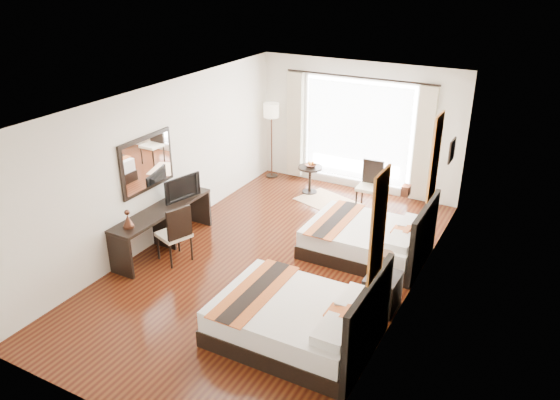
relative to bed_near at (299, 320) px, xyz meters
The scene contains 29 objects.
floor 2.03m from the bed_near, 128.62° to the left, with size 4.50×7.50×0.01m, color #331009.
ceiling 3.19m from the bed_near, 128.62° to the left, with size 4.50×7.50×0.02m, color white.
wall_headboard 2.15m from the bed_near, 57.51° to the left, with size 0.01×7.50×2.80m, color silver.
wall_desk 3.98m from the bed_near, 155.89° to the left, with size 0.01×7.50×2.80m, color silver.
wall_window 5.56m from the bed_near, 103.24° to the left, with size 4.50×0.01×2.80m, color silver.
wall_entry 2.74m from the bed_near, 119.80° to the right, with size 4.50×0.01×2.80m, color silver.
window_glass 5.53m from the bed_near, 103.28° to the left, with size 2.40×0.02×2.20m, color white.
sheer_curtain 5.47m from the bed_near, 103.42° to the left, with size 2.30×0.02×2.10m, color white.
drape_left 5.93m from the bed_near, 117.46° to the left, with size 0.35×0.14×2.35m, color #B6AF8D.
drape_right 5.29m from the bed_near, 87.79° to the left, with size 0.35×0.14×2.35m, color #B6AF8D.
art_panel_near 1.91m from the bed_near, ahead, with size 0.03×0.50×1.35m, color #933615.
art_panel_far 3.25m from the bed_near, 69.54° to the left, with size 0.03×0.50×1.35m, color #933615.
wall_sconce 2.23m from the bed_near, 52.54° to the left, with size 0.10×0.14×0.14m, color #442318.
mirror_frame 3.86m from the bed_near, 161.56° to the left, with size 0.04×1.25×0.95m, color black.
mirror_glass 3.84m from the bed_near, 161.44° to the left, with size 0.01×1.12×0.82m, color white.
bed_near is the anchor object (origin of this frame).
bed_far 2.63m from the bed_near, 88.95° to the left, with size 2.01×1.57×1.13m.
nightstand 1.44m from the bed_near, 58.79° to the left, with size 0.45×0.56×0.54m, color black.
table_lamp 1.57m from the bed_near, 61.22° to the left, with size 0.23×0.23×0.37m.
vase 1.32m from the bed_near, 54.91° to the left, with size 0.13×0.13×0.14m, color black.
console_desk 3.44m from the bed_near, 160.35° to the left, with size 0.50×2.20×0.76m, color black.
television 3.69m from the bed_near, 152.60° to the left, with size 0.76×0.10×0.44m, color black.
bronze_figurine 3.31m from the bed_near, behind, with size 0.18×0.18×0.27m, color #442318, non-canonical shape.
desk_chair 2.91m from the bed_near, 162.31° to the left, with size 0.61×0.61×1.03m.
floor_lamp 6.07m from the bed_near, 122.64° to the left, with size 0.35×0.35×1.74m.
side_table 5.01m from the bed_near, 113.79° to the left, with size 0.52×0.52×0.60m, color black.
fruit_bowl 5.00m from the bed_near, 113.65° to the left, with size 0.24×0.24×0.06m, color #4E371B.
window_chair 4.47m from the bed_near, 97.93° to the left, with size 0.47×0.47×0.98m.
jute_rug 4.55m from the bed_near, 108.62° to the left, with size 1.27×0.86×0.01m, color tan.
Camera 1 is at (3.86, -6.95, 4.76)m, focal length 35.00 mm.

